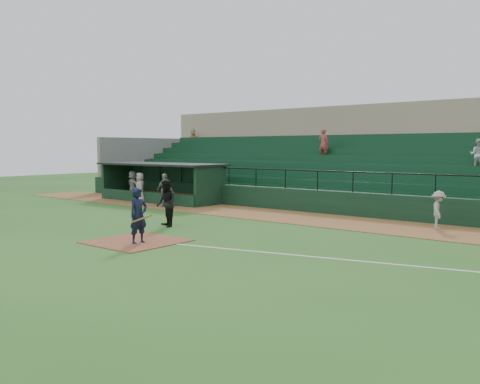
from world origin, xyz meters
The scene contains 12 objects.
ground centered at (0.00, 0.00, 0.00)m, with size 90.00×90.00×0.00m, color #2A5B1D.
warning_track centered at (0.00, 8.00, 0.01)m, with size 40.00×4.00×0.03m, color brown.
home_plate_dirt centered at (0.00, -1.00, 0.01)m, with size 3.00×3.00×0.03m, color brown.
foul_line centered at (8.00, 1.20, 0.01)m, with size 18.00×0.09×0.01m, color white.
stadium_structure centered at (0.00, 16.46, 2.30)m, with size 38.00×13.08×6.40m.
dugout centered at (-9.75, 9.56, 1.33)m, with size 8.90×3.20×2.42m.
batter_at_plate centered at (0.37, -1.20, 1.00)m, with size 1.05×0.75×2.00m.
umpire centered at (-1.74, 2.09, 1.02)m, with size 0.99×0.77×2.04m, color black.
runner centered at (7.66, 8.58, 0.83)m, with size 1.03×0.59×1.59m, color #A6A09B.
dugout_player_a centered at (-7.09, 6.97, 0.99)m, with size 1.12×0.47×1.91m, color #9C9692.
dugout_player_b centered at (-10.01, 7.65, 0.95)m, with size 0.90×0.58×1.84m, color #A6A09C.
dugout_player_c centered at (-11.45, 8.28, 0.99)m, with size 1.79×0.57×1.93m, color #ACA6A1.
Camera 1 is at (14.23, -12.77, 3.39)m, focal length 37.88 mm.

